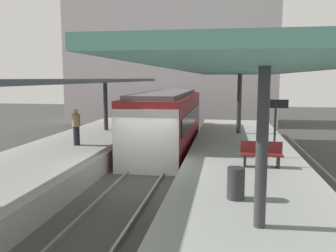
{
  "coord_description": "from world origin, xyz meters",
  "views": [
    {
      "loc": [
        3.07,
        -12.02,
        4.0
      ],
      "look_at": [
        0.31,
        4.98,
        1.68
      ],
      "focal_mm": 38.04,
      "sensor_mm": 36.0,
      "label": 1
    }
  ],
  "objects_px": {
    "commuter_train": "(166,122)",
    "platform_sign": "(275,115)",
    "platform_bench": "(261,153)",
    "passenger_near_bench": "(76,127)",
    "litter_bin": "(236,183)"
  },
  "relations": [
    {
      "from": "platform_sign",
      "to": "platform_bench",
      "type": "bearing_deg",
      "value": -111.86
    },
    {
      "from": "platform_bench",
      "to": "platform_sign",
      "type": "height_order",
      "value": "platform_sign"
    },
    {
      "from": "platform_bench",
      "to": "platform_sign",
      "type": "distance_m",
      "value": 2.03
    },
    {
      "from": "commuter_train",
      "to": "platform_bench",
      "type": "bearing_deg",
      "value": -55.03
    },
    {
      "from": "commuter_train",
      "to": "platform_sign",
      "type": "xyz_separation_m",
      "value": [
        4.93,
        -4.61,
        0.9
      ]
    },
    {
      "from": "platform_bench",
      "to": "litter_bin",
      "type": "distance_m",
      "value": 3.6
    },
    {
      "from": "platform_bench",
      "to": "passenger_near_bench",
      "type": "xyz_separation_m",
      "value": [
        -7.84,
        2.72,
        0.38
      ]
    },
    {
      "from": "platform_sign",
      "to": "passenger_near_bench",
      "type": "relative_size",
      "value": 1.35
    },
    {
      "from": "litter_bin",
      "to": "commuter_train",
      "type": "bearing_deg",
      "value": 109.25
    },
    {
      "from": "commuter_train",
      "to": "litter_bin",
      "type": "height_order",
      "value": "commuter_train"
    },
    {
      "from": "platform_bench",
      "to": "platform_sign",
      "type": "relative_size",
      "value": 0.63
    },
    {
      "from": "platform_sign",
      "to": "litter_bin",
      "type": "relative_size",
      "value": 2.76
    },
    {
      "from": "commuter_train",
      "to": "passenger_near_bench",
      "type": "xyz_separation_m",
      "value": [
        -3.53,
        -3.44,
        0.12
      ]
    },
    {
      "from": "commuter_train",
      "to": "platform_sign",
      "type": "height_order",
      "value": "commuter_train"
    },
    {
      "from": "litter_bin",
      "to": "passenger_near_bench",
      "type": "bearing_deg",
      "value": 138.07
    }
  ]
}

